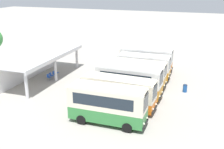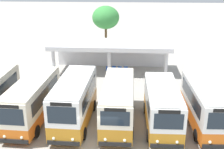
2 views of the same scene
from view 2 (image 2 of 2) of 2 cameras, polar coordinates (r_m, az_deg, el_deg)
name	(u,v)px [view 2 (image 2 of 2)]	position (r m, az deg, el deg)	size (l,w,h in m)	color
ground_plane	(100,142)	(20.25, -2.45, -13.30)	(180.00, 180.00, 0.00)	#A39E93
city_bus_second_in_row	(33,99)	(22.86, -15.48, -4.78)	(2.52, 7.67, 3.27)	black
city_bus_middle_cream	(74,100)	(21.81, -7.47, -5.05)	(2.58, 7.31, 3.53)	black
city_bus_fourth_amber	(118,101)	(21.77, 1.21, -5.36)	(2.44, 7.65, 3.22)	black
city_bus_fifth_blue	(162,105)	(21.54, 9.94, -6.04)	(2.42, 6.85, 3.18)	black
city_bus_far_end_green	(206,103)	(22.49, 18.19, -5.46)	(2.63, 7.38, 3.30)	black
terminal_canopy	(111,48)	(33.31, -0.27, 5.20)	(13.58, 4.73, 3.40)	silver
waiting_chair_end_by_column	(108,69)	(32.53, -0.84, 1.05)	(0.45, 0.45, 0.86)	slate
waiting_chair_second_from_end	(114,69)	(32.52, 0.35, 1.04)	(0.45, 0.45, 0.86)	slate
waiting_chair_middle_seat	(120,70)	(32.43, 1.53, 0.98)	(0.45, 0.45, 0.86)	slate
waiting_chair_fourth_seat	(126,70)	(32.46, 2.73, 0.98)	(0.45, 0.45, 0.86)	slate
roadside_tree_behind_canopy	(106,18)	(39.44, -1.25, 11.21)	(3.65, 3.65, 6.63)	brown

